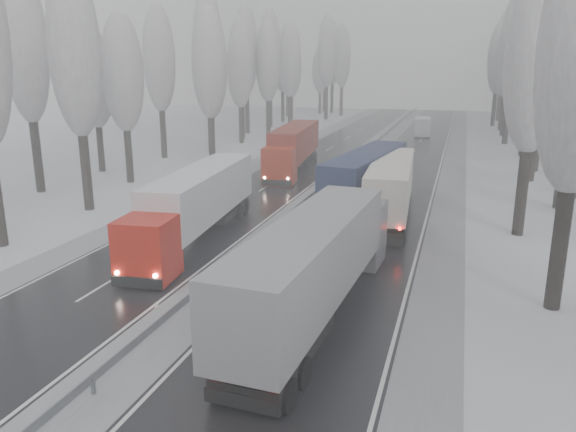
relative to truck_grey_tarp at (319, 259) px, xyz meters
The scene contains 51 objects.
carriageway_right 18.31m from the truck_grey_tarp, 90.66° to the left, with size 7.50×200.00×0.03m, color black.
carriageway_left 21.21m from the truck_grey_tarp, 120.57° to the left, with size 7.50×200.00×0.03m, color black.
median_slush 19.10m from the truck_grey_tarp, 106.75° to the left, with size 3.00×200.00×0.04m, color #A5A7AD.
shoulder_right 18.91m from the truck_grey_tarp, 75.34° to the left, with size 2.40×200.00×0.04m, color #A5A7AD.
shoulder_left 24.09m from the truck_grey_tarp, 130.82° to the left, with size 2.40×200.00×0.04m, color #A5A7AD.
median_guardrail 19.02m from the truck_grey_tarp, 106.77° to the left, with size 0.12×200.00×0.76m.
tree_18 19.44m from the truck_grey_tarp, 59.17° to the left, with size 3.60×3.60×16.58m.
tree_20 27.47m from the truck_grey_tarp, 61.90° to the left, with size 3.60×3.60×15.71m.
tree_22 36.47m from the truck_grey_tarp, 71.08° to the left, with size 3.60×3.60×15.86m.
tree_24 42.43m from the truck_grey_tarp, 72.37° to the left, with size 3.60×3.60×20.49m.
tree_26 51.75m from the truck_grey_tarp, 76.23° to the left, with size 3.60×3.60×18.78m.
tree_28 61.89m from the truck_grey_tarp, 79.73° to the left, with size 3.60×3.60×19.62m.
tree_29 67.25m from the truck_grey_tarp, 74.10° to the left, with size 3.60×3.60×18.11m.
tree_30 71.27m from the truck_grey_tarp, 80.96° to the left, with size 3.60×3.60×17.86m.
tree_31 76.35m from the truck_grey_tarp, 77.02° to the left, with size 3.60×3.60×18.58m.
tree_32 78.62m from the truck_grey_tarp, 81.78° to the left, with size 3.60×3.60×17.33m.
tree_33 82.86m from the truck_grey_tarp, 80.02° to the left, with size 3.60×3.60×14.33m.
tree_34 85.52m from the truck_grey_tarp, 83.06° to the left, with size 3.60×3.60×17.63m.
tree_35 91.03m from the truck_grey_tarp, 77.57° to the left, with size 3.60×3.60×18.25m.
tree_36 95.57m from the truck_grey_tarp, 83.00° to the left, with size 3.60×3.60×20.23m.
tree_37 100.35m from the truck_grey_tarp, 79.31° to the left, with size 3.60×3.60×16.37m.
tree_38 106.08m from the truck_grey_tarp, 82.79° to the left, with size 3.60×3.60×17.97m.
tree_39 110.32m from the truck_grey_tarp, 81.59° to the left, with size 3.60×3.60×16.19m.
tree_58 25.65m from the truck_grey_tarp, 148.34° to the left, with size 3.60×3.60×17.21m.
tree_59 34.12m from the truck_grey_tarp, 149.43° to the left, with size 3.60×3.60×18.41m.
tree_60 32.96m from the truck_grey_tarp, 136.10° to the left, with size 3.60×3.60×14.84m.
tree_61 39.68m from the truck_grey_tarp, 137.74° to the left, with size 3.60×3.60×13.95m.
tree_62 38.10m from the truck_grey_tarp, 121.34° to the left, with size 3.60×3.60×16.04m.
tree_63 45.83m from the truck_grey_tarp, 127.29° to the left, with size 3.60×3.60×16.88m.
tree_64 47.81m from the truck_grey_tarp, 120.15° to the left, with size 3.60×3.60×15.42m.
tree_65 52.55m from the truck_grey_tarp, 119.63° to the left, with size 3.60×3.60×19.48m.
tree_66 56.20m from the truck_grey_tarp, 115.07° to the left, with size 3.60×3.60×15.23m.
tree_67 60.53m from the truck_grey_tarp, 114.65° to the left, with size 3.60×3.60×17.09m.
tree_68 61.88m from the truck_grey_tarp, 111.06° to the left, with size 3.60×3.60×16.65m.
tree_69 67.61m from the truck_grey_tarp, 113.70° to the left, with size 3.60×3.60×19.35m.
tree_70 71.26m from the truck_grey_tarp, 107.93° to the left, with size 3.60×3.60×17.09m.
tree_71 76.76m from the truck_grey_tarp, 110.41° to the left, with size 3.60×3.60×19.61m.
tree_72 80.77m from the truck_grey_tarp, 107.65° to the left, with size 3.60×3.60×15.11m.
tree_73 85.58m from the truck_grey_tarp, 108.68° to the left, with size 3.60×3.60×17.22m.
tree_74 90.40m from the truck_grey_tarp, 103.21° to the left, with size 3.60×3.60×19.68m.
tree_75 96.61m from the truck_grey_tarp, 107.97° to the left, with size 3.60×3.60×18.60m.
tree_76 99.24m from the truck_grey_tarp, 101.39° to the left, with size 3.60×3.60×18.55m.
tree_77 104.14m from the truck_grey_tarp, 103.99° to the left, with size 3.60×3.60×14.32m.
tree_78 106.44m from the truck_grey_tarp, 102.55° to the left, with size 3.60×3.60×19.55m.
tree_79 110.81m from the truck_grey_tarp, 103.50° to the left, with size 3.60×3.60×17.07m.
truck_grey_tarp is the anchor object (origin of this frame).
truck_blue_box 19.72m from the truck_grey_tarp, 92.90° to the left, with size 4.62×16.74×4.26m.
truck_cream_box 17.26m from the truck_grey_tarp, 87.10° to the left, with size 3.50×16.16×4.11m.
box_truck_distant 66.11m from the truck_grey_tarp, 90.44° to the left, with size 2.85×7.50×2.74m.
truck_red_white 12.49m from the truck_grey_tarp, 139.79° to the left, with size 4.11×16.43×4.18m.
truck_red_red 33.43m from the truck_grey_tarp, 108.45° to the left, with size 4.53×17.38×4.42m.
Camera 1 is at (10.69, -9.40, 10.26)m, focal length 35.00 mm.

